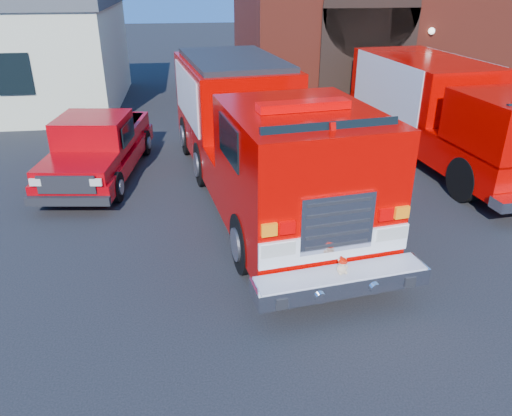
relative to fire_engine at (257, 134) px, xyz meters
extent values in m
plane|color=black|center=(-0.48, -2.30, -1.60)|extent=(100.00, 100.00, 0.00)
cube|color=yellow|center=(6.02, -1.30, -1.60)|extent=(0.12, 3.00, 0.01)
cube|color=yellow|center=(6.02, 1.70, -1.60)|extent=(0.12, 3.00, 0.01)
cube|color=yellow|center=(6.02, 4.70, -1.60)|extent=(0.12, 3.00, 0.01)
cube|color=maroon|center=(8.52, 11.70, 2.40)|extent=(15.00, 10.00, 8.00)
cube|color=black|center=(5.02, 6.68, 0.40)|extent=(3.60, 0.12, 4.00)
cylinder|color=black|center=(5.02, 6.68, 2.40)|extent=(3.60, 0.12, 3.60)
cube|color=black|center=(-7.48, 6.67, 0.40)|extent=(1.20, 0.10, 1.40)
cylinder|color=black|center=(-0.67, -3.49, -1.03)|extent=(0.53, 1.19, 1.15)
cylinder|color=black|center=(1.62, -3.17, -1.03)|extent=(0.53, 1.19, 1.15)
cube|color=#C50200|center=(0.00, 0.00, -0.71)|extent=(3.93, 9.72, 0.94)
cube|color=#C50200|center=(-0.34, 2.38, 0.50)|extent=(3.25, 4.94, 1.68)
cube|color=#C50200|center=(0.43, -3.02, 0.55)|extent=(3.07, 3.69, 1.57)
cube|color=black|center=(0.61, -4.31, 0.97)|extent=(2.30, 0.41, 0.99)
cube|color=#C10001|center=(0.43, -3.02, 1.42)|extent=(1.71, 0.59, 0.15)
cube|color=white|center=(0.67, -4.70, -0.50)|extent=(2.61, 0.43, 0.46)
cube|color=silver|center=(0.67, -4.71, -0.08)|extent=(1.26, 0.24, 0.99)
cube|color=silver|center=(0.71, -4.99, -0.99)|extent=(2.99, 0.99, 0.29)
cube|color=#B7B7BF|center=(-1.65, 2.20, 0.50)|extent=(0.57, 3.75, 1.36)
cube|color=#B7B7BF|center=(0.97, 2.57, 0.50)|extent=(0.57, 3.75, 1.36)
sphere|color=beige|center=(0.71, -4.99, -0.76)|extent=(0.18, 0.18, 0.16)
sphere|color=beige|center=(0.71, -5.00, -0.64)|extent=(0.15, 0.15, 0.13)
sphere|color=beige|center=(0.66, -4.99, -0.59)|extent=(0.06, 0.06, 0.05)
sphere|color=beige|center=(0.76, -4.97, -0.59)|extent=(0.06, 0.06, 0.05)
ellipsoid|color=red|center=(0.71, -4.99, -0.60)|extent=(0.15, 0.15, 0.08)
cylinder|color=red|center=(0.71, -5.00, -0.62)|extent=(0.18, 0.18, 0.01)
cylinder|color=black|center=(-5.15, 0.28, -1.22)|extent=(0.36, 0.79, 0.76)
cylinder|color=black|center=(-3.50, 0.05, -1.22)|extent=(0.36, 0.79, 0.76)
cube|color=#9D0008|center=(-4.09, 1.90, -1.08)|extent=(2.57, 5.42, 0.43)
cube|color=#9D0008|center=(-4.34, 0.07, -0.70)|extent=(1.92, 1.64, 0.33)
cube|color=#9D0008|center=(-4.13, 1.62, -0.32)|extent=(1.95, 1.92, 0.95)
cube|color=#9D0008|center=(-3.89, 3.41, -0.70)|extent=(1.99, 2.20, 0.52)
cube|color=black|center=(-4.45, -0.76, -1.18)|extent=(1.93, 0.39, 0.21)
cylinder|color=black|center=(5.03, -1.01, -1.05)|extent=(0.46, 1.14, 1.11)
cube|color=#C50200|center=(5.85, 1.91, -0.75)|extent=(3.32, 8.28, 0.91)
cube|color=#C50200|center=(5.70, 3.42, 0.41)|extent=(3.01, 5.27, 1.51)
cube|color=#B7B7BF|center=(4.44, 3.29, 0.31)|extent=(0.46, 4.22, 1.71)
cube|color=#B7B7BF|center=(6.97, 3.55, 0.31)|extent=(0.46, 4.22, 1.71)
camera|label=1|loc=(-1.55, -11.56, 3.56)|focal=35.00mm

